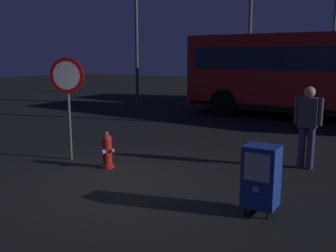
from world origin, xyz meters
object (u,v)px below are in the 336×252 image
object	(u,v)px
bus_far	(335,68)
street_light_near_left	(251,8)
stop_sign	(67,87)
street_light_far_left	(136,14)
newspaper_box_primary	(261,176)
pedestrian	(308,122)
fire_hydrant	(107,151)
street_light_near_right	(335,19)

from	to	relation	value
bus_far	street_light_near_left	bearing A→B (deg)	-142.13
stop_sign	street_light_far_left	bearing A→B (deg)	117.24
stop_sign	street_light_far_left	world-z (taller)	street_light_far_left
newspaper_box_primary	pedestrian	world-z (taller)	pedestrian
street_light_far_left	fire_hydrant	bearing A→B (deg)	-57.30
bus_far	street_light_near_right	xyz separation A→B (m)	(-0.64, 3.13, 2.31)
fire_hydrant	street_light_near_right	bearing A→B (deg)	83.32
newspaper_box_primary	pedestrian	size ratio (longest dim) A/B	0.61
newspaper_box_primary	street_light_far_left	xyz separation A→B (m)	(-8.81, 9.02, 3.46)
street_light_near_left	street_light_near_right	size ratio (longest dim) A/B	1.04
pedestrian	newspaper_box_primary	bearing A→B (deg)	-90.95
fire_hydrant	pedestrian	xyz separation A→B (m)	(3.46, 2.10, 0.60)
fire_hydrant	newspaper_box_primary	bearing A→B (deg)	-10.19
pedestrian	street_light_near_left	world-z (taller)	street_light_near_left
street_light_near_right	newspaper_box_primary	bearing A→B (deg)	-84.07
pedestrian	street_light_far_left	size ratio (longest dim) A/B	0.24
stop_sign	pedestrian	distance (m)	5.04
newspaper_box_primary	street_light_far_left	world-z (taller)	street_light_far_left
pedestrian	fire_hydrant	bearing A→B (deg)	-148.83
street_light_near_left	street_light_near_right	xyz separation A→B (m)	(2.44, 5.28, -0.14)
stop_sign	street_light_far_left	distance (m)	9.72
fire_hydrant	street_light_near_right	xyz separation A→B (m)	(1.78, 15.18, 3.66)
street_light_near_left	fire_hydrant	bearing A→B (deg)	-86.15
pedestrian	stop_sign	bearing A→B (deg)	-155.58
fire_hydrant	street_light_near_left	distance (m)	10.63
newspaper_box_primary	fire_hydrant	bearing A→B (deg)	169.81
bus_far	pedestrian	bearing A→B (deg)	-80.95
newspaper_box_primary	street_light_near_right	distance (m)	16.25
pedestrian	street_light_far_left	world-z (taller)	street_light_far_left
fire_hydrant	stop_sign	distance (m)	1.66
pedestrian	bus_far	distance (m)	10.04
fire_hydrant	stop_sign	size ratio (longest dim) A/B	0.33
fire_hydrant	pedestrian	size ratio (longest dim) A/B	0.45
street_light_near_left	street_light_far_left	size ratio (longest dim) A/B	1.04
bus_far	stop_sign	bearing A→B (deg)	-103.20
bus_far	street_light_near_left	distance (m)	4.48
street_light_near_left	street_light_near_right	distance (m)	5.82
fire_hydrant	street_light_far_left	bearing A→B (deg)	122.70
street_light_near_right	stop_sign	bearing A→B (deg)	-100.70
fire_hydrant	street_light_far_left	xyz separation A→B (m)	(-5.39, 8.40, 3.68)
street_light_near_right	street_light_far_left	world-z (taller)	street_light_far_left
fire_hydrant	street_light_near_left	bearing A→B (deg)	93.85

